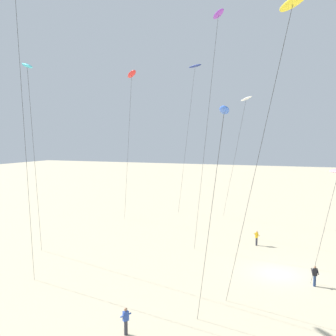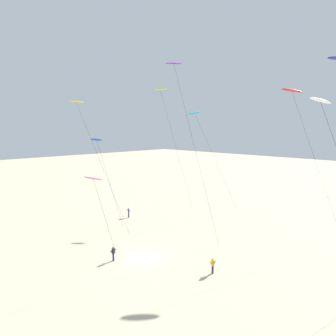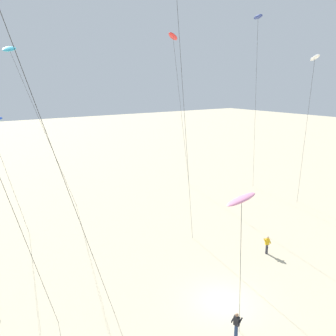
% 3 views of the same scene
% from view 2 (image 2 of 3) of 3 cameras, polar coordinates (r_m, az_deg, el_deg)
% --- Properties ---
extents(ground_plane, '(260.00, 260.00, 0.00)m').
position_cam_2_polar(ground_plane, '(34.47, -5.03, -17.53)').
color(ground_plane, beige).
extents(kite_purple, '(5.85, 4.26, 22.77)m').
position_cam_2_polar(kite_purple, '(35.84, 1.48, 19.23)').
color(kite_purple, purple).
rests_on(kite_purple, ground).
extents(kite_blue, '(4.28, 2.81, 13.53)m').
position_cam_2_polar(kite_blue, '(43.24, -14.17, 5.30)').
color(kite_blue, blue).
rests_on(kite_blue, ground).
extents(kite_lime, '(5.90, 4.61, 22.06)m').
position_cam_2_polar(kite_lime, '(51.92, -1.47, 15.30)').
color(kite_lime, '#8CD833').
rests_on(kite_lime, ground).
extents(kite_pink, '(3.59, 2.31, 9.66)m').
position_cam_2_polar(kite_pink, '(31.94, -14.79, -2.14)').
color(kite_pink, pink).
rests_on(kite_pink, ground).
extents(kite_red, '(7.41, 5.56, 20.17)m').
position_cam_2_polar(kite_red, '(41.41, 23.79, 13.88)').
color(kite_red, red).
rests_on(kite_red, ground).
extents(kite_cyan, '(7.53, 5.86, 18.08)m').
position_cam_2_polar(kite_cyan, '(50.79, 5.53, 10.70)').
color(kite_cyan, '#33BFE0').
rests_on(kite_cyan, ground).
extents(kite_yellow, '(6.88, 5.10, 18.71)m').
position_cam_2_polar(kite_yellow, '(41.23, -17.75, 11.89)').
color(kite_yellow, yellow).
rests_on(kite_yellow, ground).
extents(kite_white, '(6.33, 4.91, 17.38)m').
position_cam_2_polar(kite_white, '(26.50, 28.65, 11.07)').
color(kite_white, white).
rests_on(kite_white, ground).
extents(kite_flyer_nearest, '(0.68, 0.66, 1.67)m').
position_cam_2_polar(kite_flyer_nearest, '(31.02, 9.00, -18.79)').
color(kite_flyer_nearest, '#33333D').
rests_on(kite_flyer_nearest, ground).
extents(kite_flyer_middle, '(0.60, 0.62, 1.67)m').
position_cam_2_polar(kite_flyer_middle, '(33.79, -10.97, -16.52)').
color(kite_flyer_middle, navy).
rests_on(kite_flyer_middle, ground).
extents(kite_flyer_furthest, '(0.72, 0.72, 1.67)m').
position_cam_2_polar(kite_flyer_furthest, '(48.58, -7.95, -8.84)').
color(kite_flyer_furthest, '#33333D').
rests_on(kite_flyer_furthest, ground).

